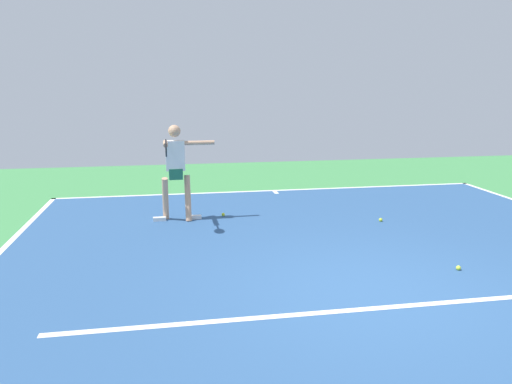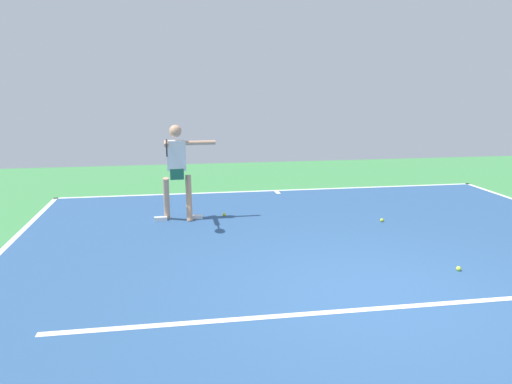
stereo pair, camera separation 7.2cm
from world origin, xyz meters
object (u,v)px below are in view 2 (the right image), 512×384
object	(u,v)px
tennis_player	(177,166)
tennis_ball_near_player	(224,214)
tennis_ball_by_sideline	(382,220)
tennis_ball_near_service_line	(459,269)

from	to	relation	value
tennis_player	tennis_ball_near_player	bearing A→B (deg)	-171.09
tennis_ball_by_sideline	tennis_player	bearing A→B (deg)	-11.18
tennis_ball_near_player	tennis_ball_by_sideline	world-z (taller)	same
tennis_player	tennis_ball_by_sideline	size ratio (longest dim) A/B	27.06
tennis_ball_near_player	tennis_ball_by_sideline	xyz separation A→B (m)	(-2.83, 0.88, 0.00)
tennis_ball_by_sideline	tennis_ball_near_service_line	size ratio (longest dim) A/B	1.00
tennis_ball_by_sideline	tennis_ball_near_player	bearing A→B (deg)	-17.35
tennis_ball_by_sideline	tennis_ball_near_service_line	world-z (taller)	same
tennis_ball_near_player	tennis_player	bearing A→B (deg)	10.04
tennis_ball_near_service_line	tennis_player	bearing A→B (deg)	-40.76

